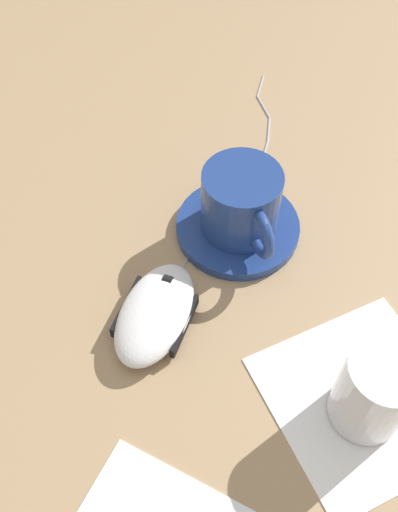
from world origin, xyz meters
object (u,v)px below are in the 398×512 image
object	(u,v)px
saucer	(238,227)
coffee_cup	(242,203)
drinking_glass	(375,391)
computer_mouse	(155,313)

from	to	relation	value
saucer	coffee_cup	xyz separation A→B (m)	(0.00, -0.00, 0.04)
coffee_cup	drinking_glass	size ratio (longest dim) A/B	1.29
coffee_cup	computer_mouse	bearing A→B (deg)	-74.28
computer_mouse	drinking_glass	bearing A→B (deg)	27.68
saucer	drinking_glass	distance (m)	0.22
saucer	drinking_glass	bearing A→B (deg)	-9.75
drinking_glass	computer_mouse	bearing A→B (deg)	-152.32
coffee_cup	computer_mouse	distance (m)	0.14
saucer	coffee_cup	world-z (taller)	coffee_cup
computer_mouse	drinking_glass	world-z (taller)	drinking_glass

